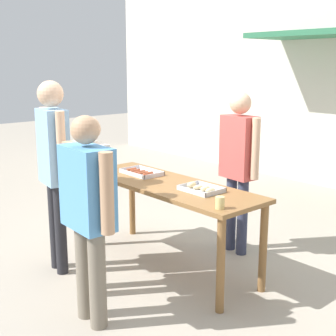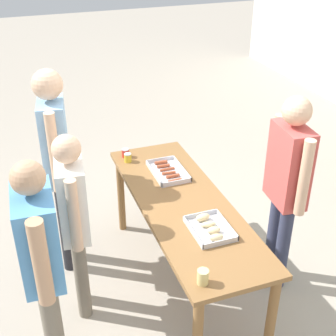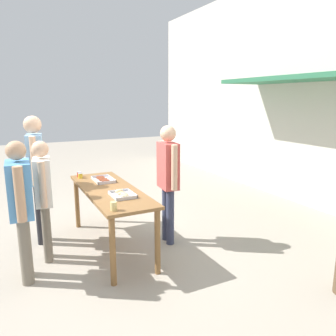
# 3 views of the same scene
# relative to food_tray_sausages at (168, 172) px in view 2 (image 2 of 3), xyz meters

# --- Properties ---
(ground_plane) EXTENTS (24.00, 24.00, 0.00)m
(ground_plane) POSITION_rel_food_tray_sausages_xyz_m (0.47, -0.04, -0.87)
(ground_plane) COLOR #A39989
(serving_table) EXTENTS (2.03, 0.68, 0.85)m
(serving_table) POSITION_rel_food_tray_sausages_xyz_m (0.47, -0.04, -0.13)
(serving_table) COLOR brown
(serving_table) RESTS_ON ground
(food_tray_sausages) EXTENTS (0.43, 0.27, 0.04)m
(food_tray_sausages) POSITION_rel_food_tray_sausages_xyz_m (0.00, 0.00, 0.00)
(food_tray_sausages) COLOR silver
(food_tray_sausages) RESTS_ON serving_table
(food_tray_buns) EXTENTS (0.36, 0.28, 0.06)m
(food_tray_buns) POSITION_rel_food_tray_sausages_xyz_m (0.88, 0.00, 0.01)
(food_tray_buns) COLOR silver
(food_tray_buns) RESTS_ON serving_table
(condiment_jar_mustard) EXTENTS (0.07, 0.07, 0.08)m
(condiment_jar_mustard) POSITION_rel_food_tray_sausages_xyz_m (-0.41, -0.27, 0.03)
(condiment_jar_mustard) COLOR #B22319
(condiment_jar_mustard) RESTS_ON serving_table
(condiment_jar_ketchup) EXTENTS (0.07, 0.07, 0.08)m
(condiment_jar_ketchup) POSITION_rel_food_tray_sausages_xyz_m (-0.32, -0.27, 0.03)
(condiment_jar_ketchup) COLOR gold
(condiment_jar_ketchup) RESTS_ON serving_table
(beer_cup) EXTENTS (0.07, 0.07, 0.10)m
(beer_cup) POSITION_rel_food_tray_sausages_xyz_m (1.35, -0.26, 0.04)
(beer_cup) COLOR #DBC67A
(beer_cup) RESTS_ON serving_table
(person_server_behind_table) EXTENTS (0.54, 0.24, 1.70)m
(person_server_behind_table) POSITION_rel_food_tray_sausages_xyz_m (0.68, 0.75, 0.16)
(person_server_behind_table) COLOR #333851
(person_server_behind_table) RESTS_ON ground
(person_customer_holding_hotdog) EXTENTS (0.53, 0.26, 1.84)m
(person_customer_holding_hotdog) POSITION_rel_food_tray_sausages_xyz_m (-0.16, -0.91, 0.26)
(person_customer_holding_hotdog) COLOR #232328
(person_customer_holding_hotdog) RESTS_ON ground
(person_customer_with_cup) EXTENTS (0.64, 0.26, 1.63)m
(person_customer_with_cup) POSITION_rel_food_tray_sausages_xyz_m (0.85, -1.17, 0.09)
(person_customer_with_cup) COLOR #756B5B
(person_customer_with_cup) RESTS_ON ground
(person_customer_waiting_in_line) EXTENTS (0.52, 0.24, 1.56)m
(person_customer_waiting_in_line) POSITION_rel_food_tray_sausages_xyz_m (0.44, -0.89, 0.07)
(person_customer_waiting_in_line) COLOR #756B5B
(person_customer_waiting_in_line) RESTS_ON ground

